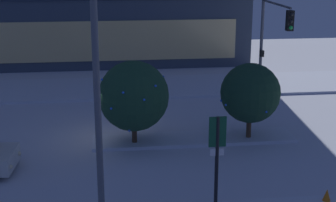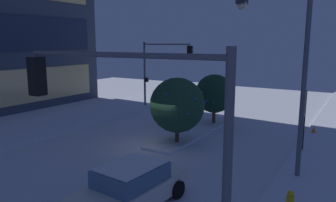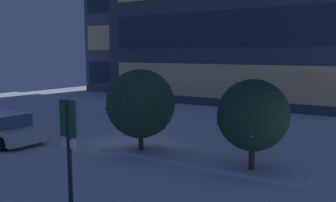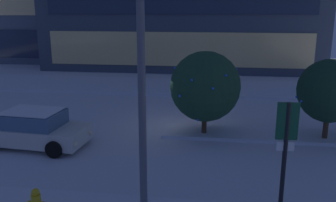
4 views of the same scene
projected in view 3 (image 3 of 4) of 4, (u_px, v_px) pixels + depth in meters
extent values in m
plane|color=silver|center=(138.00, 148.00, 17.22)|extent=(52.00, 52.00, 0.00)
cube|color=silver|center=(220.00, 118.00, 24.72)|extent=(52.00, 5.20, 0.14)
cube|color=silver|center=(197.00, 159.00, 15.13)|extent=(9.00, 1.80, 0.14)
cube|color=#E5C67F|center=(223.00, 82.00, 29.96)|extent=(21.96, 0.10, 2.81)
cube|color=#232D42|center=(224.00, 29.00, 29.41)|extent=(21.96, 0.10, 2.81)
cube|color=#4C5466|center=(154.00, 4.00, 43.66)|extent=(11.28, 11.67, 20.29)
cube|color=#232D42|center=(123.00, 75.00, 39.82)|extent=(10.15, 0.10, 2.71)
cube|color=#F2D18C|center=(123.00, 37.00, 39.30)|extent=(10.15, 0.10, 2.71)
cube|color=silver|center=(5.00, 132.00, 18.20)|extent=(4.44, 2.24, 0.66)
cube|color=slate|center=(4.00, 120.00, 18.12)|extent=(2.45, 1.88, 0.60)
cube|color=white|center=(4.00, 113.00, 18.08)|extent=(2.27, 1.76, 0.04)
sphere|color=#F9E5B2|center=(42.00, 137.00, 17.40)|extent=(0.16, 0.16, 0.16)
sphere|color=#F9E5B2|center=(16.00, 142.00, 16.39)|extent=(0.16, 0.16, 0.16)
cylinder|color=black|center=(38.00, 137.00, 18.11)|extent=(0.68, 0.27, 0.66)
cylinder|color=black|center=(1.00, 144.00, 16.63)|extent=(0.68, 0.27, 0.66)
cylinder|color=black|center=(8.00, 129.00, 19.83)|extent=(0.68, 0.27, 0.66)
cylinder|color=black|center=(69.00, 159.00, 9.81)|extent=(0.12, 0.12, 3.20)
cube|color=#144C2D|center=(68.00, 119.00, 9.66)|extent=(0.55, 0.08, 0.99)
cube|color=white|center=(69.00, 144.00, 9.75)|extent=(0.44, 0.06, 0.24)
cylinder|color=#473323|center=(141.00, 143.00, 16.30)|extent=(0.22, 0.22, 0.94)
sphere|color=#1E4228|center=(141.00, 104.00, 16.08)|extent=(3.02, 3.02, 3.02)
sphere|color=blue|center=(125.00, 102.00, 14.64)|extent=(0.10, 0.10, 0.10)
sphere|color=blue|center=(124.00, 135.00, 15.69)|extent=(0.10, 0.10, 0.10)
sphere|color=blue|center=(111.00, 94.00, 15.15)|extent=(0.10, 0.10, 0.10)
sphere|color=blue|center=(141.00, 91.00, 14.65)|extent=(0.10, 0.10, 0.10)
sphere|color=blue|center=(116.00, 84.00, 16.59)|extent=(0.10, 0.10, 0.10)
sphere|color=blue|center=(165.00, 128.00, 15.79)|extent=(0.10, 0.10, 0.10)
sphere|color=blue|center=(170.00, 88.00, 15.58)|extent=(0.10, 0.10, 0.10)
sphere|color=blue|center=(106.00, 109.00, 15.65)|extent=(0.10, 0.10, 0.10)
cylinder|color=#473323|center=(252.00, 159.00, 13.57)|extent=(0.22, 0.22, 1.06)
sphere|color=#193823|center=(253.00, 115.00, 13.35)|extent=(2.63, 2.63, 2.63)
sphere|color=blue|center=(278.00, 117.00, 14.07)|extent=(0.10, 0.10, 0.10)
sphere|color=blue|center=(217.00, 124.00, 13.66)|extent=(0.10, 0.10, 0.10)
sphere|color=blue|center=(253.00, 106.00, 14.61)|extent=(0.10, 0.10, 0.10)
sphere|color=blue|center=(251.00, 136.00, 12.25)|extent=(0.10, 0.10, 0.10)
sphere|color=blue|center=(289.00, 127.00, 13.20)|extent=(0.10, 0.10, 0.10)
sphere|color=blue|center=(220.00, 120.00, 14.07)|extent=(0.10, 0.10, 0.10)
sphere|color=blue|center=(239.00, 112.00, 14.65)|extent=(0.10, 0.10, 0.10)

